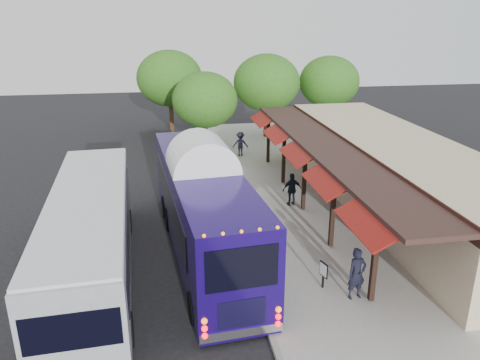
{
  "coord_description": "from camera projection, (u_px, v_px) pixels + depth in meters",
  "views": [
    {
      "loc": [
        -2.85,
        -16.75,
        9.39
      ],
      "look_at": [
        0.65,
        4.39,
        1.8
      ],
      "focal_mm": 35.0,
      "sensor_mm": 36.0,
      "label": 1
    }
  ],
  "objects": [
    {
      "name": "tree_mid",
      "position": [
        267.0,
        83.0,
        36.21
      ],
      "size": [
        5.17,
        5.17,
        6.63
      ],
      "color": "#382314",
      "rests_on": "ground"
    },
    {
      "name": "ped_a",
      "position": [
        357.0,
        274.0,
        15.89
      ],
      "size": [
        0.75,
        0.56,
        1.86
      ],
      "primitive_type": "imported",
      "rotation": [
        0.0,
        0.0,
        0.18
      ],
      "color": "black",
      "rests_on": "sidewalk"
    },
    {
      "name": "tree_far",
      "position": [
        170.0,
        78.0,
        37.82
      ],
      "size": [
        5.31,
        5.31,
        6.79
      ],
      "color": "#382314",
      "rests_on": "ground"
    },
    {
      "name": "tree_right",
      "position": [
        329.0,
        82.0,
        38.31
      ],
      "size": [
        4.92,
        4.92,
        6.3
      ],
      "color": "#382314",
      "rests_on": "ground"
    },
    {
      "name": "coach_bus",
      "position": [
        203.0,
        204.0,
        18.98
      ],
      "size": [
        3.71,
        12.57,
        3.97
      ],
      "rotation": [
        0.0,
        0.0,
        0.09
      ],
      "color": "#160752",
      "rests_on": "ground"
    },
    {
      "name": "tree_left",
      "position": [
        205.0,
        100.0,
        32.17
      ],
      "size": [
        4.51,
        4.51,
        5.78
      ],
      "color": "#382314",
      "rests_on": "ground"
    },
    {
      "name": "ped_b",
      "position": [
        251.0,
        216.0,
        20.4
      ],
      "size": [
        1.07,
        0.93,
        1.9
      ],
      "primitive_type": "imported",
      "rotation": [
        0.0,
        0.0,
        2.89
      ],
      "color": "black",
      "rests_on": "sidewalk"
    },
    {
      "name": "sidewalk",
      "position": [
        326.0,
        210.0,
        23.62
      ],
      "size": [
        10.0,
        40.0,
        0.15
      ],
      "primitive_type": "cube",
      "color": "#9E9B93",
      "rests_on": "ground"
    },
    {
      "name": "curb",
      "position": [
        229.0,
        216.0,
        22.86
      ],
      "size": [
        0.2,
        40.0,
        0.16
      ],
      "primitive_type": "cube",
      "color": "gray",
      "rests_on": "ground"
    },
    {
      "name": "city_bus",
      "position": [
        91.0,
        232.0,
        17.22
      ],
      "size": [
        3.4,
        12.48,
        3.32
      ],
      "rotation": [
        0.0,
        0.0,
        0.06
      ],
      "color": "gray",
      "rests_on": "ground"
    },
    {
      "name": "station_shelter",
      "position": [
        392.0,
        173.0,
        23.55
      ],
      "size": [
        8.15,
        20.0,
        3.6
      ],
      "color": "tan",
      "rests_on": "ground"
    },
    {
      "name": "ped_d",
      "position": [
        240.0,
        144.0,
        32.19
      ],
      "size": [
        1.18,
        0.81,
        1.68
      ],
      "primitive_type": "imported",
      "rotation": [
        0.0,
        0.0,
        2.97
      ],
      "color": "black",
      "rests_on": "sidewalk"
    },
    {
      "name": "ground",
      "position": [
        242.0,
        257.0,
        19.15
      ],
      "size": [
        90.0,
        90.0,
        0.0
      ],
      "primitive_type": "plane",
      "color": "black",
      "rests_on": "ground"
    },
    {
      "name": "ped_c",
      "position": [
        292.0,
        189.0,
        23.77
      ],
      "size": [
        1.04,
        0.53,
        1.71
      ],
      "primitive_type": "imported",
      "rotation": [
        0.0,
        0.0,
        3.25
      ],
      "color": "black",
      "rests_on": "sidewalk"
    },
    {
      "name": "sign_board",
      "position": [
        324.0,
        271.0,
        16.54
      ],
      "size": [
        0.17,
        0.45,
        1.01
      ],
      "rotation": [
        0.0,
        0.0,
        0.28
      ],
      "color": "black",
      "rests_on": "sidewalk"
    }
  ]
}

